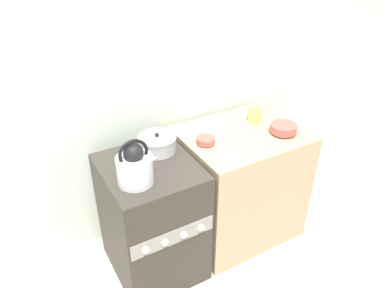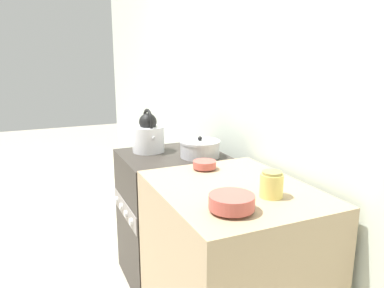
# 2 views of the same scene
# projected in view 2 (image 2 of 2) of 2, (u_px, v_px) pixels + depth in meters

# --- Properties ---
(ground_plane) EXTENTS (12.00, 12.00, 0.00)m
(ground_plane) POSITION_uv_depth(u_px,v_px,m) (129.00, 285.00, 2.50)
(ground_plane) COLOR #B2A893
(wall_back) EXTENTS (7.00, 0.06, 2.50)m
(wall_back) POSITION_uv_depth(u_px,v_px,m) (233.00, 93.00, 2.51)
(wall_back) COLOR silver
(wall_back) RESTS_ON ground_plane
(stove) EXTENTS (0.58, 0.66, 0.87)m
(stove) POSITION_uv_depth(u_px,v_px,m) (172.00, 216.00, 2.52)
(stove) COLOR #332D28
(stove) RESTS_ON ground_plane
(counter) EXTENTS (0.85, 0.70, 0.89)m
(counter) POSITION_uv_depth(u_px,v_px,m) (231.00, 271.00, 1.87)
(counter) COLOR tan
(counter) RESTS_ON ground_plane
(kettle) EXTENTS (0.26, 0.21, 0.29)m
(kettle) POSITION_uv_depth(u_px,v_px,m) (148.00, 135.00, 2.47)
(kettle) COLOR silver
(kettle) RESTS_ON stove
(cooking_pot) EXTENTS (0.25, 0.25, 0.13)m
(cooking_pot) POSITION_uv_depth(u_px,v_px,m) (200.00, 149.00, 2.35)
(cooking_pot) COLOR #B2B2B7
(cooking_pot) RESTS_ON stove
(enamel_bowl) EXTENTS (0.19, 0.19, 0.07)m
(enamel_bowl) POSITION_uv_depth(u_px,v_px,m) (232.00, 202.00, 1.49)
(enamel_bowl) COLOR #B75147
(enamel_bowl) RESTS_ON counter
(small_ceramic_bowl) EXTENTS (0.13, 0.13, 0.05)m
(small_ceramic_bowl) POSITION_uv_depth(u_px,v_px,m) (205.00, 165.00, 2.04)
(small_ceramic_bowl) COLOR #B75147
(small_ceramic_bowl) RESTS_ON counter
(storage_jar) EXTENTS (0.10, 0.10, 0.12)m
(storage_jar) POSITION_uv_depth(u_px,v_px,m) (271.00, 185.00, 1.64)
(storage_jar) COLOR #E0CC66
(storage_jar) RESTS_ON counter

